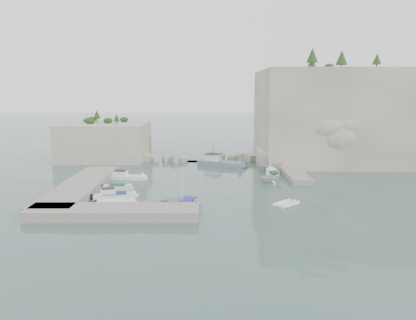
{
  "coord_description": "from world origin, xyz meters",
  "views": [
    {
      "loc": [
        -0.15,
        -53.66,
        13.15
      ],
      "look_at": [
        0.0,
        6.0,
        3.0
      ],
      "focal_mm": 35.0,
      "sensor_mm": 36.0,
      "label": 1
    }
  ],
  "objects_px": {
    "motorboat_d": "(115,198)",
    "motorboat_c": "(117,189)",
    "motorboat_a": "(126,179)",
    "tender_east_d": "(271,171)",
    "work_boat": "(222,166)",
    "rowboat": "(182,205)",
    "inflatable_dinghy": "(286,205)",
    "tender_east_a": "(270,182)",
    "tender_east_b": "(274,176)",
    "motorboat_e": "(116,205)",
    "tender_east_c": "(272,175)"
  },
  "relations": [
    {
      "from": "motorboat_a",
      "to": "tender_east_b",
      "type": "height_order",
      "value": "motorboat_a"
    },
    {
      "from": "inflatable_dinghy",
      "to": "motorboat_a",
      "type": "bearing_deg",
      "value": 105.28
    },
    {
      "from": "tender_east_a",
      "to": "tender_east_d",
      "type": "distance_m",
      "value": 8.84
    },
    {
      "from": "motorboat_e",
      "to": "inflatable_dinghy",
      "type": "relative_size",
      "value": 1.43
    },
    {
      "from": "tender_east_a",
      "to": "motorboat_e",
      "type": "bearing_deg",
      "value": 109.44
    },
    {
      "from": "motorboat_e",
      "to": "work_boat",
      "type": "xyz_separation_m",
      "value": [
        13.37,
        25.24,
        0.0
      ]
    },
    {
      "from": "tender_east_c",
      "to": "work_boat",
      "type": "xyz_separation_m",
      "value": [
        -7.68,
        8.04,
        0.0
      ]
    },
    {
      "from": "motorboat_e",
      "to": "inflatable_dinghy",
      "type": "xyz_separation_m",
      "value": [
        19.93,
        -0.32,
        0.0
      ]
    },
    {
      "from": "work_boat",
      "to": "rowboat",
      "type": "bearing_deg",
      "value": -72.4
    },
    {
      "from": "tender_east_b",
      "to": "tender_east_d",
      "type": "relative_size",
      "value": 0.86
    },
    {
      "from": "inflatable_dinghy",
      "to": "tender_east_c",
      "type": "bearing_deg",
      "value": 45.48
    },
    {
      "from": "tender_east_c",
      "to": "tender_east_d",
      "type": "xyz_separation_m",
      "value": [
        0.48,
        3.35,
        0.0
      ]
    },
    {
      "from": "tender_east_c",
      "to": "tender_east_a",
      "type": "bearing_deg",
      "value": 174.44
    },
    {
      "from": "motorboat_a",
      "to": "tender_east_d",
      "type": "xyz_separation_m",
      "value": [
        23.12,
        6.43,
        0.0
      ]
    },
    {
      "from": "motorboat_e",
      "to": "rowboat",
      "type": "bearing_deg",
      "value": -10.21
    },
    {
      "from": "motorboat_d",
      "to": "inflatable_dinghy",
      "type": "distance_m",
      "value": 20.98
    },
    {
      "from": "inflatable_dinghy",
      "to": "tender_east_b",
      "type": "relative_size",
      "value": 0.8
    },
    {
      "from": "rowboat",
      "to": "tender_east_b",
      "type": "xyz_separation_m",
      "value": [
        13.43,
        16.19,
        0.0
      ]
    },
    {
      "from": "motorboat_d",
      "to": "motorboat_c",
      "type": "height_order",
      "value": "motorboat_d"
    },
    {
      "from": "inflatable_dinghy",
      "to": "tender_east_a",
      "type": "distance_m",
      "value": 12.18
    },
    {
      "from": "rowboat",
      "to": "work_boat",
      "type": "height_order",
      "value": "work_boat"
    },
    {
      "from": "inflatable_dinghy",
      "to": "tender_east_d",
      "type": "distance_m",
      "value": 20.94
    },
    {
      "from": "motorboat_e",
      "to": "tender_east_b",
      "type": "xyz_separation_m",
      "value": [
        21.28,
        15.94,
        0.0
      ]
    },
    {
      "from": "inflatable_dinghy",
      "to": "tender_east_a",
      "type": "height_order",
      "value": "tender_east_a"
    },
    {
      "from": "rowboat",
      "to": "tender_east_b",
      "type": "distance_m",
      "value": 21.03
    },
    {
      "from": "inflatable_dinghy",
      "to": "tender_east_a",
      "type": "xyz_separation_m",
      "value": [
        -0.0,
        12.18,
        0.0
      ]
    },
    {
      "from": "motorboat_d",
      "to": "tender_east_b",
      "type": "xyz_separation_m",
      "value": [
        22.06,
        12.89,
        0.0
      ]
    },
    {
      "from": "inflatable_dinghy",
      "to": "tender_east_a",
      "type": "relative_size",
      "value": 0.91
    },
    {
      "from": "tender_east_a",
      "to": "tender_east_b",
      "type": "bearing_deg",
      "value": -29.67
    },
    {
      "from": "tender_east_c",
      "to": "work_boat",
      "type": "distance_m",
      "value": 11.12
    },
    {
      "from": "inflatable_dinghy",
      "to": "motorboat_e",
      "type": "bearing_deg",
      "value": 138.24
    },
    {
      "from": "motorboat_a",
      "to": "tender_east_d",
      "type": "relative_size",
      "value": 1.35
    },
    {
      "from": "tender_east_a",
      "to": "tender_east_c",
      "type": "bearing_deg",
      "value": -23.28
    },
    {
      "from": "motorboat_c",
      "to": "tender_east_d",
      "type": "distance_m",
      "value": 26.4
    },
    {
      "from": "motorboat_a",
      "to": "work_boat",
      "type": "bearing_deg",
      "value": 42.61
    },
    {
      "from": "tender_east_c",
      "to": "tender_east_d",
      "type": "relative_size",
      "value": 1.12
    },
    {
      "from": "inflatable_dinghy",
      "to": "motorboat_d",
      "type": "bearing_deg",
      "value": 129.91
    },
    {
      "from": "rowboat",
      "to": "motorboat_e",
      "type": "bearing_deg",
      "value": 112.66
    },
    {
      "from": "tender_east_a",
      "to": "tender_east_b",
      "type": "relative_size",
      "value": 0.87
    },
    {
      "from": "motorboat_d",
      "to": "tender_east_b",
      "type": "height_order",
      "value": "motorboat_d"
    },
    {
      "from": "tender_east_a",
      "to": "tender_east_c",
      "type": "relative_size",
      "value": 0.67
    },
    {
      "from": "rowboat",
      "to": "tender_east_b",
      "type": "height_order",
      "value": "rowboat"
    },
    {
      "from": "tender_east_a",
      "to": "tender_east_b",
      "type": "distance_m",
      "value": 4.3
    },
    {
      "from": "inflatable_dinghy",
      "to": "work_boat",
      "type": "relative_size",
      "value": 0.35
    },
    {
      "from": "tender_east_b",
      "to": "tender_east_d",
      "type": "xyz_separation_m",
      "value": [
        0.26,
        4.61,
        0.0
      ]
    },
    {
      "from": "tender_east_c",
      "to": "tender_east_b",
      "type": "bearing_deg",
      "value": -163.66
    },
    {
      "from": "tender_east_b",
      "to": "tender_east_d",
      "type": "bearing_deg",
      "value": 5.99
    },
    {
      "from": "motorboat_d",
      "to": "tender_east_c",
      "type": "relative_size",
      "value": 1.05
    },
    {
      "from": "tender_east_b",
      "to": "inflatable_dinghy",
      "type": "bearing_deg",
      "value": -175.56
    },
    {
      "from": "motorboat_e",
      "to": "motorboat_d",
      "type": "relative_size",
      "value": 0.84
    }
  ]
}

